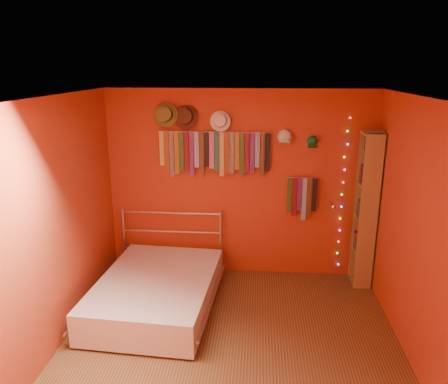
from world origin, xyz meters
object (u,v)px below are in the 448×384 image
(tie_rack, at_px, (214,152))
(bookshelf, at_px, (369,210))
(bed, at_px, (157,292))
(reading_lamp, at_px, (333,206))

(tie_rack, height_order, bookshelf, bookshelf)
(tie_rack, xyz_separation_m, bed, (-0.58, -0.99, -1.49))
(tie_rack, xyz_separation_m, bookshelf, (1.99, -0.15, -0.69))
(bookshelf, distance_m, bed, 2.82)
(tie_rack, distance_m, bookshelf, 2.11)
(tie_rack, relative_size, reading_lamp, 5.03)
(bookshelf, bearing_deg, bed, -161.98)
(reading_lamp, xyz_separation_m, bed, (-2.11, -0.83, -0.84))
(reading_lamp, bearing_deg, bookshelf, 0.52)
(tie_rack, relative_size, bed, 0.75)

